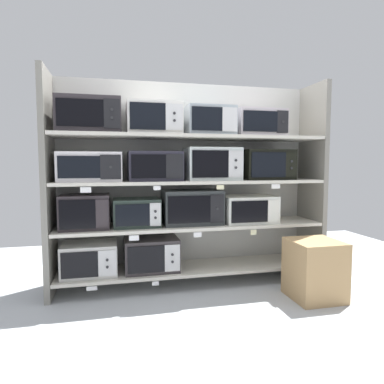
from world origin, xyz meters
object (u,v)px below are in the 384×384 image
(microwave_13, at_px, (259,123))
(microwave_4, at_px, (192,207))
(microwave_1, at_px, (151,254))
(microwave_8, at_px, (212,164))
(microwave_9, at_px, (266,165))
(microwave_12, at_px, (208,122))
(shipping_carton, at_px, (315,269))
(microwave_11, at_px, (154,119))
(microwave_0, at_px, (90,259))
(microwave_6, at_px, (91,167))
(microwave_7, at_px, (155,166))
(microwave_2, at_px, (85,211))
(microwave_3, at_px, (137,212))
(microwave_5, at_px, (247,209))
(microwave_10, at_px, (89,116))

(microwave_13, bearing_deg, microwave_4, -179.99)
(microwave_1, height_order, microwave_8, microwave_8)
(microwave_1, bearing_deg, microwave_9, -0.00)
(microwave_4, xyz_separation_m, microwave_13, (0.69, 0.00, 0.83))
(microwave_12, distance_m, shipping_carton, 1.68)
(microwave_8, xyz_separation_m, microwave_11, (-0.57, 0.00, 0.42))
(microwave_12, bearing_deg, microwave_0, -180.00)
(microwave_0, distance_m, microwave_11, 1.43)
(microwave_6, relative_size, microwave_13, 1.12)
(microwave_7, distance_m, microwave_9, 1.14)
(microwave_2, bearing_deg, microwave_7, 0.02)
(microwave_1, relative_size, microwave_7, 1.03)
(microwave_6, bearing_deg, microwave_3, -0.03)
(microwave_5, xyz_separation_m, microwave_7, (-0.95, 0.00, 0.44))
(microwave_7, bearing_deg, microwave_8, -0.02)
(microwave_2, xyz_separation_m, microwave_8, (1.21, 0.00, 0.43))
(microwave_12, distance_m, microwave_13, 0.53)
(microwave_7, bearing_deg, microwave_12, -0.01)
(microwave_8, bearing_deg, shipping_carton, -38.26)
(microwave_5, height_order, shipping_carton, microwave_5)
(microwave_6, relative_size, microwave_12, 1.21)
(microwave_7, relative_size, microwave_9, 0.98)
(microwave_2, bearing_deg, microwave_6, 0.41)
(microwave_1, bearing_deg, microwave_0, 180.00)
(microwave_1, xyz_separation_m, microwave_3, (-0.13, 0.00, 0.41))
(microwave_4, xyz_separation_m, microwave_9, (0.78, -0.00, 0.42))
(microwave_4, distance_m, microwave_13, 1.08)
(microwave_4, xyz_separation_m, microwave_6, (-0.94, 0.00, 0.40))
(microwave_0, bearing_deg, microwave_4, 0.00)
(microwave_8, distance_m, microwave_11, 0.71)
(microwave_7, distance_m, microwave_10, 0.74)
(microwave_13, bearing_deg, microwave_5, -179.89)
(microwave_7, bearing_deg, microwave_10, 179.99)
(microwave_3, height_order, microwave_13, microwave_13)
(microwave_7, height_order, microwave_9, microwave_9)
(microwave_4, xyz_separation_m, microwave_8, (0.21, -0.00, 0.42))
(microwave_11, bearing_deg, microwave_1, 179.93)
(microwave_1, relative_size, microwave_4, 0.89)
(microwave_6, xyz_separation_m, microwave_10, (-0.00, -0.00, 0.46))
(microwave_9, bearing_deg, microwave_12, 179.98)
(microwave_3, distance_m, microwave_11, 0.89)
(microwave_8, bearing_deg, microwave_12, 179.77)
(microwave_10, xyz_separation_m, microwave_11, (0.58, -0.00, -0.01))
(microwave_10, bearing_deg, microwave_12, -0.01)
(microwave_0, relative_size, microwave_13, 1.00)
(microwave_3, distance_m, microwave_13, 1.50)
(microwave_6, height_order, microwave_9, microwave_9)
(microwave_11, bearing_deg, microwave_2, -180.00)
(microwave_10, bearing_deg, microwave_6, 17.40)
(microwave_4, relative_size, shipping_carton, 1.10)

